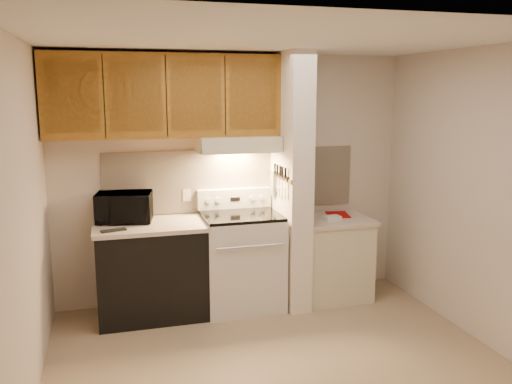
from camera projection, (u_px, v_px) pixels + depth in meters
name	position (u px, v px, depth m)	size (l,w,h in m)	color
floor	(277.00, 360.00, 4.36)	(3.60, 3.60, 0.00)	tan
ceiling	(279.00, 39.00, 3.90)	(3.60, 3.60, 0.00)	white
wall_back	(233.00, 178.00, 5.55)	(3.60, 0.02, 2.50)	beige
wall_left	(24.00, 224.00, 3.65)	(0.02, 3.00, 2.50)	beige
wall_right	(479.00, 196.00, 4.61)	(0.02, 3.00, 2.50)	beige
backsplash	(233.00, 180.00, 5.54)	(2.60, 0.02, 0.63)	beige
range_body	(241.00, 262.00, 5.37)	(0.76, 0.65, 0.92)	silver
oven_window	(250.00, 268.00, 5.06)	(0.50, 0.01, 0.30)	black
oven_handle	(251.00, 247.00, 4.98)	(0.02, 0.02, 0.65)	silver
cooktop	(241.00, 215.00, 5.28)	(0.74, 0.64, 0.03)	black
range_backguard	(234.00, 198.00, 5.53)	(0.76, 0.08, 0.20)	silver
range_display	(235.00, 199.00, 5.49)	(0.10, 0.01, 0.04)	black
range_knob_left_outer	(208.00, 201.00, 5.41)	(0.05, 0.05, 0.02)	silver
range_knob_left_inner	(218.00, 200.00, 5.44)	(0.05, 0.05, 0.02)	silver
range_knob_right_inner	(252.00, 198.00, 5.53)	(0.05, 0.05, 0.02)	silver
range_knob_right_outer	(262.00, 198.00, 5.56)	(0.05, 0.05, 0.02)	silver
dishwasher_front	(152.00, 272.00, 5.15)	(1.00, 0.63, 0.87)	black
left_countertop	(150.00, 226.00, 5.07)	(1.04, 0.67, 0.04)	beige
spoon_rest	(113.00, 230.00, 4.78)	(0.22, 0.07, 0.02)	black
teal_jar	(110.00, 215.00, 5.17)	(0.10, 0.10, 0.11)	#24696C
outlet	(187.00, 195.00, 5.43)	(0.08, 0.01, 0.12)	beige
microwave	(124.00, 207.00, 5.11)	(0.51, 0.34, 0.28)	black
partition_pillar	(291.00, 181.00, 5.35)	(0.22, 0.70, 2.50)	white
pillar_trim	(280.00, 177.00, 5.31)	(0.01, 0.70, 0.04)	#9C6521
knife_strip	(281.00, 176.00, 5.26)	(0.02, 0.42, 0.04)	black
knife_blade_a	(285.00, 189.00, 5.11)	(0.01, 0.04, 0.16)	silver
knife_handle_a	(285.00, 173.00, 5.09)	(0.02, 0.02, 0.10)	black
knife_blade_b	(282.00, 188.00, 5.21)	(0.01, 0.04, 0.18)	silver
knife_handle_b	(282.00, 172.00, 5.18)	(0.02, 0.02, 0.10)	black
knife_blade_c	(279.00, 188.00, 5.29)	(0.01, 0.04, 0.20)	silver
knife_handle_c	(280.00, 171.00, 5.24)	(0.02, 0.02, 0.10)	black
knife_blade_d	(277.00, 184.00, 5.35)	(0.01, 0.04, 0.16)	silver
knife_handle_d	(277.00, 170.00, 5.32)	(0.02, 0.02, 0.10)	black
knife_blade_e	(275.00, 184.00, 5.43)	(0.01, 0.04, 0.18)	silver
knife_handle_e	(275.00, 168.00, 5.40)	(0.02, 0.02, 0.10)	black
oven_mitt	(273.00, 184.00, 5.49)	(0.03, 0.10, 0.24)	gray
right_cab_base	(332.00, 259.00, 5.63)	(0.70, 0.60, 0.81)	beige
right_countertop	(333.00, 220.00, 5.55)	(0.74, 0.64, 0.04)	beige
red_folder	(338.00, 215.00, 5.67)	(0.22, 0.29, 0.01)	#B20708
white_box	(332.00, 218.00, 5.45)	(0.16, 0.11, 0.04)	white
range_hood	(238.00, 144.00, 5.27)	(0.78, 0.44, 0.15)	beige
hood_lip	(243.00, 151.00, 5.08)	(0.78, 0.04, 0.06)	beige
upper_cabinets	(164.00, 96.00, 5.05)	(2.18, 0.33, 0.77)	#9C6521
cab_door_a	(71.00, 96.00, 4.68)	(0.46, 0.01, 0.63)	#9C6521
cab_gap_a	(104.00, 96.00, 4.75)	(0.01, 0.01, 0.73)	black
cab_door_b	(136.00, 96.00, 4.82)	(0.46, 0.01, 0.63)	#9C6521
cab_gap_b	(166.00, 96.00, 4.90)	(0.01, 0.01, 0.73)	black
cab_door_c	(196.00, 96.00, 4.97)	(0.46, 0.01, 0.63)	#9C6521
cab_gap_c	(225.00, 96.00, 5.04)	(0.01, 0.01, 0.73)	black
cab_door_d	(253.00, 96.00, 5.11)	(0.46, 0.01, 0.63)	#9C6521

